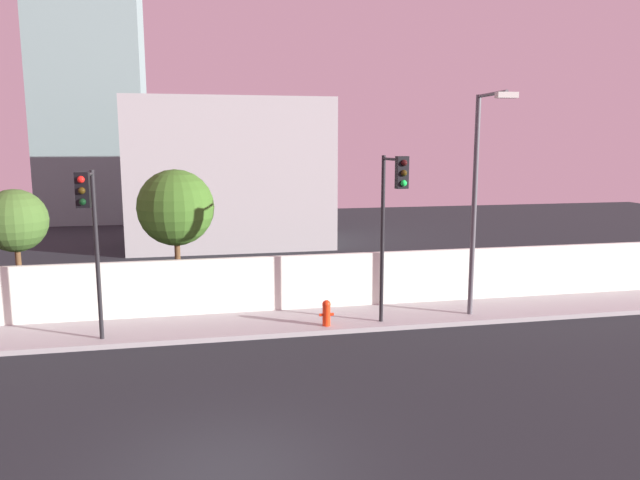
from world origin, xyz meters
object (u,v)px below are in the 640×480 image
object	(u,v)px
traffic_light_center	(392,204)
fire_hydrant	(326,312)
roadside_tree_midleft	(176,208)
roadside_tree_leftmost	(15,221)
traffic_light_left	(89,220)
street_lamp_curbside	(479,188)

from	to	relation	value
traffic_light_center	fire_hydrant	size ratio (longest dim) A/B	6.44
fire_hydrant	roadside_tree_midleft	xyz separation A→B (m)	(-4.43, 3.36, 2.89)
roadside_tree_leftmost	roadside_tree_midleft	distance (m)	4.99
traffic_light_left	fire_hydrant	bearing A→B (deg)	4.54
traffic_light_center	street_lamp_curbside	distance (m)	3.04
traffic_light_center	roadside_tree_leftmost	size ratio (longest dim) A/B	1.22
street_lamp_curbside	roadside_tree_leftmost	xyz separation A→B (m)	(-14.20, 3.32, -1.09)
traffic_light_center	fire_hydrant	bearing A→B (deg)	163.72
traffic_light_left	traffic_light_center	distance (m)	8.33
fire_hydrant	roadside_tree_leftmost	distance (m)	10.31
street_lamp_curbside	roadside_tree_midleft	distance (m)	9.83
roadside_tree_midleft	street_lamp_curbside	bearing A→B (deg)	-19.83
traffic_light_left	roadside_tree_midleft	distance (m)	4.39
roadside_tree_leftmost	roadside_tree_midleft	size ratio (longest dim) A/B	0.88
street_lamp_curbside	traffic_light_center	bearing A→B (deg)	-169.18
roadside_tree_leftmost	traffic_light_left	bearing A→B (deg)	-53.07
traffic_light_center	fire_hydrant	xyz separation A→B (m)	(-1.83, 0.53, -3.27)
roadside_tree_leftmost	fire_hydrant	bearing A→B (deg)	-19.64
traffic_light_center	roadside_tree_leftmost	xyz separation A→B (m)	(-11.24, 3.89, -0.70)
traffic_light_left	traffic_light_center	bearing A→B (deg)	-0.13
roadside_tree_midleft	roadside_tree_leftmost	bearing A→B (deg)	180.00
roadside_tree_leftmost	roadside_tree_midleft	xyz separation A→B (m)	(4.98, 0.00, 0.31)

